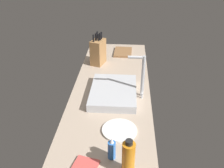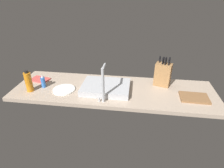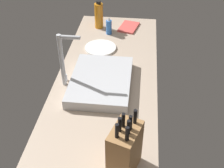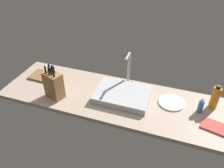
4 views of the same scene
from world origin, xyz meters
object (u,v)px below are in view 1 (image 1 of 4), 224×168
at_px(faucet, 142,74).
at_px(cutting_board, 123,52).
at_px(knife_block, 98,52).
at_px(water_bottle, 128,158).
at_px(dinner_plate, 119,130).
at_px(soap_bottle, 112,149).
at_px(sink_basin, 113,92).

height_order(faucet, cutting_board, faucet).
distance_m(knife_block, cutting_board, 0.35).
relative_size(faucet, water_bottle, 1.51).
relative_size(faucet, dinner_plate, 1.49).
bearing_deg(soap_bottle, cutting_board, 179.36).
height_order(sink_basin, dinner_plate, sink_basin).
relative_size(sink_basin, faucet, 1.43).
relative_size(faucet, cutting_board, 1.28).
xyz_separation_m(sink_basin, water_bottle, (0.69, 0.11, 0.07)).
bearing_deg(faucet, knife_block, -144.76).
relative_size(knife_block, soap_bottle, 2.18).
bearing_deg(soap_bottle, water_bottle, 42.76).
distance_m(sink_basin, soap_bottle, 0.60).
bearing_deg(knife_block, cutting_board, 158.57).
height_order(knife_block, cutting_board, knife_block).
bearing_deg(knife_block, water_bottle, 31.43).
distance_m(knife_block, dinner_plate, 0.95).
xyz_separation_m(soap_bottle, dinner_plate, (-0.21, 0.03, -0.05)).
bearing_deg(water_bottle, soap_bottle, -137.24).
xyz_separation_m(knife_block, water_bottle, (1.22, 0.29, -0.02)).
bearing_deg(cutting_board, sink_basin, -3.27).
bearing_deg(dinner_plate, knife_block, -165.87).
bearing_deg(knife_block, sink_basin, 36.19).
distance_m(faucet, dinner_plate, 0.46).
distance_m(sink_basin, water_bottle, 0.71).
distance_m(faucet, water_bottle, 0.72).
xyz_separation_m(knife_block, soap_bottle, (1.13, 0.20, -0.06)).
relative_size(knife_block, water_bottle, 1.39).
xyz_separation_m(sink_basin, faucet, (-0.01, 0.19, 0.15)).
distance_m(sink_basin, dinner_plate, 0.40).
bearing_deg(knife_block, soap_bottle, 28.33).
bearing_deg(water_bottle, sink_basin, -170.62).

